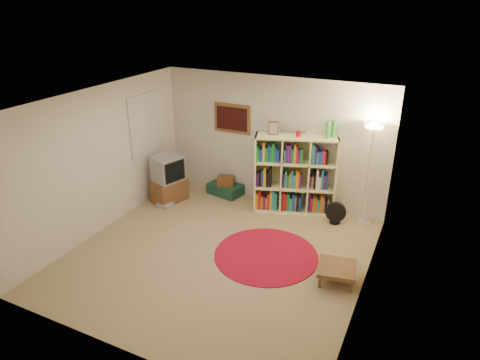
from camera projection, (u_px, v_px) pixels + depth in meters
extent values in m
cube|color=tan|center=(218.00, 255.00, 6.90)|extent=(4.50, 4.50, 0.02)
cube|color=white|center=(215.00, 101.00, 5.88)|extent=(4.50, 4.50, 0.02)
cube|color=beige|center=(272.00, 141.00, 8.26)|extent=(4.50, 0.02, 2.50)
cube|color=beige|center=(115.00, 264.00, 4.53)|extent=(4.50, 0.02, 2.50)
cube|color=beige|center=(100.00, 161.00, 7.28)|extent=(0.02, 4.50, 2.50)
cube|color=beige|center=(371.00, 215.00, 5.50)|extent=(0.02, 4.50, 2.50)
cube|color=brown|center=(232.00, 118.00, 8.43)|extent=(0.78, 0.04, 0.58)
cube|color=#420D0D|center=(232.00, 119.00, 8.41)|extent=(0.66, 0.01, 0.46)
cube|color=white|center=(146.00, 124.00, 8.23)|extent=(0.03, 1.00, 1.20)
cube|color=beige|center=(369.00, 158.00, 7.53)|extent=(0.08, 0.01, 0.12)
cube|color=#FFFCAA|center=(293.00, 209.00, 8.30)|extent=(1.56, 0.88, 0.03)
cube|color=#FFFCAA|center=(297.00, 137.00, 7.71)|extent=(1.56, 0.88, 0.03)
cube|color=#FFFCAA|center=(256.00, 173.00, 8.09)|extent=(0.17, 0.42, 1.50)
cube|color=#FFFCAA|center=(335.00, 177.00, 7.92)|extent=(0.17, 0.42, 1.50)
cube|color=#FFFCAA|center=(295.00, 170.00, 8.19)|extent=(1.43, 0.49, 1.50)
cube|color=#FFFCAA|center=(281.00, 174.00, 8.03)|extent=(0.16, 0.40, 1.44)
cube|color=#FFFCAA|center=(308.00, 175.00, 7.97)|extent=(0.16, 0.40, 1.44)
cube|color=#FFFCAA|center=(294.00, 187.00, 8.10)|extent=(1.49, 0.84, 0.03)
cube|color=#FFFCAA|center=(296.00, 162.00, 7.90)|extent=(1.49, 0.84, 0.03)
cube|color=yellow|center=(257.00, 200.00, 8.27)|extent=(0.10, 0.18, 0.33)
cube|color=red|center=(260.00, 199.00, 8.25)|extent=(0.09, 0.18, 0.38)
cube|color=orange|center=(262.00, 202.00, 8.27)|extent=(0.10, 0.18, 0.26)
cube|color=#4E1C70|center=(264.00, 202.00, 8.26)|extent=(0.09, 0.18, 0.26)
cube|color=orange|center=(267.00, 202.00, 8.26)|extent=(0.09, 0.17, 0.24)
cube|color=red|center=(269.00, 201.00, 8.24)|extent=(0.09, 0.17, 0.32)
cube|color=yellow|center=(271.00, 199.00, 8.23)|extent=(0.09, 0.18, 0.37)
cube|color=teal|center=(273.00, 199.00, 8.22)|extent=(0.10, 0.18, 0.38)
cube|color=teal|center=(276.00, 200.00, 8.22)|extent=(0.10, 0.18, 0.35)
cube|color=#4E1C70|center=(258.00, 179.00, 8.09)|extent=(0.10, 0.18, 0.24)
cube|color=black|center=(260.00, 178.00, 8.08)|extent=(0.09, 0.18, 0.27)
cube|color=#1C40A8|center=(263.00, 177.00, 8.06)|extent=(0.09, 0.17, 0.31)
cube|color=yellow|center=(265.00, 176.00, 8.05)|extent=(0.09, 0.18, 0.36)
cube|color=black|center=(267.00, 179.00, 8.06)|extent=(0.10, 0.18, 0.28)
cube|color=black|center=(270.00, 176.00, 8.03)|extent=(0.10, 0.18, 0.37)
cube|color=#1C8C30|center=(258.00, 153.00, 7.88)|extent=(0.10, 0.18, 0.30)
cube|color=#1C40A8|center=(261.00, 155.00, 7.88)|extent=(0.11, 0.18, 0.25)
cube|color=yellow|center=(264.00, 152.00, 7.85)|extent=(0.10, 0.18, 0.37)
cube|color=#1C8C30|center=(267.00, 154.00, 7.86)|extent=(0.10, 0.18, 0.28)
cube|color=#1C40A8|center=(269.00, 153.00, 7.85)|extent=(0.08, 0.17, 0.34)
cube|color=#1C8C30|center=(271.00, 154.00, 7.85)|extent=(0.08, 0.17, 0.31)
cube|color=#1C8C30|center=(273.00, 152.00, 7.83)|extent=(0.10, 0.18, 0.36)
cube|color=#1C40A8|center=(276.00, 154.00, 7.84)|extent=(0.08, 0.17, 0.30)
cube|color=#1C40A8|center=(278.00, 155.00, 7.85)|extent=(0.10, 0.18, 0.25)
cube|color=red|center=(283.00, 200.00, 8.20)|extent=(0.10, 0.18, 0.37)
cube|color=red|center=(286.00, 201.00, 8.20)|extent=(0.10, 0.18, 0.34)
cube|color=#1C8C30|center=(288.00, 201.00, 8.19)|extent=(0.10, 0.18, 0.34)
cube|color=teal|center=(291.00, 203.00, 8.21)|extent=(0.09, 0.18, 0.26)
cube|color=#1C40A8|center=(293.00, 201.00, 8.18)|extent=(0.10, 0.18, 0.35)
cube|color=#9A7954|center=(296.00, 202.00, 8.18)|extent=(0.08, 0.17, 0.31)
cube|color=black|center=(298.00, 202.00, 8.17)|extent=(0.09, 0.18, 0.34)
cube|color=#1C40A8|center=(300.00, 203.00, 8.18)|extent=(0.10, 0.18, 0.29)
cube|color=#4E1C70|center=(284.00, 180.00, 8.03)|extent=(0.08, 0.17, 0.26)
cube|color=teal|center=(286.00, 179.00, 8.01)|extent=(0.09, 0.17, 0.32)
cube|color=#1C8C30|center=(288.00, 180.00, 8.02)|extent=(0.09, 0.17, 0.24)
cube|color=#9A7954|center=(290.00, 179.00, 8.01)|extent=(0.08, 0.17, 0.29)
cube|color=teal|center=(292.00, 179.00, 8.00)|extent=(0.08, 0.17, 0.31)
cube|color=teal|center=(294.00, 180.00, 8.01)|extent=(0.10, 0.18, 0.26)
cube|color=yellow|center=(297.00, 178.00, 7.98)|extent=(0.08, 0.17, 0.34)
cube|color=orange|center=(299.00, 179.00, 7.98)|extent=(0.09, 0.17, 0.33)
cube|color=#4E1C70|center=(301.00, 180.00, 7.99)|extent=(0.08, 0.17, 0.27)
cube|color=teal|center=(285.00, 156.00, 7.83)|extent=(0.08, 0.17, 0.26)
cube|color=#4E1C70|center=(287.00, 153.00, 7.81)|extent=(0.10, 0.18, 0.36)
cube|color=#4E1C70|center=(290.00, 154.00, 7.80)|extent=(0.10, 0.18, 0.34)
cube|color=#1C8C30|center=(293.00, 155.00, 7.81)|extent=(0.09, 0.18, 0.28)
cube|color=yellow|center=(295.00, 153.00, 7.79)|extent=(0.08, 0.17, 0.36)
cube|color=red|center=(297.00, 154.00, 7.79)|extent=(0.09, 0.17, 0.32)
cube|color=#4E1C70|center=(299.00, 156.00, 7.80)|extent=(0.09, 0.18, 0.26)
cube|color=#1C8C30|center=(302.00, 156.00, 7.79)|extent=(0.10, 0.18, 0.28)
cube|color=#4E1C70|center=(309.00, 202.00, 8.14)|extent=(0.09, 0.18, 0.37)
cube|color=red|center=(311.00, 204.00, 8.16)|extent=(0.09, 0.17, 0.28)
cube|color=#9A7954|center=(313.00, 203.00, 8.14)|extent=(0.08, 0.17, 0.32)
cube|color=orange|center=(316.00, 204.00, 8.14)|extent=(0.10, 0.18, 0.29)
cube|color=teal|center=(318.00, 205.00, 8.15)|extent=(0.10, 0.18, 0.25)
cube|color=orange|center=(321.00, 203.00, 8.12)|extent=(0.09, 0.18, 0.36)
cube|color=#9A7954|center=(323.00, 204.00, 8.13)|extent=(0.09, 0.18, 0.30)
cube|color=black|center=(326.00, 206.00, 8.13)|extent=(0.09, 0.18, 0.24)
cube|color=#9A7954|center=(328.00, 205.00, 8.12)|extent=(0.09, 0.17, 0.28)
cube|color=#4E1C70|center=(311.00, 181.00, 7.97)|extent=(0.08, 0.17, 0.25)
cube|color=#9A7954|center=(312.00, 181.00, 7.97)|extent=(0.08, 0.17, 0.25)
cube|color=black|center=(315.00, 179.00, 7.94)|extent=(0.09, 0.18, 0.34)
cube|color=white|center=(317.00, 179.00, 7.93)|extent=(0.09, 0.18, 0.37)
cube|color=white|center=(319.00, 182.00, 7.95)|extent=(0.10, 0.18, 0.25)
cube|color=teal|center=(322.00, 179.00, 7.92)|extent=(0.09, 0.17, 0.39)
cube|color=#4E1C70|center=(324.00, 181.00, 7.94)|extent=(0.09, 0.18, 0.28)
cube|color=#1C40A8|center=(326.00, 180.00, 7.92)|extent=(0.09, 0.17, 0.32)
cube|color=teal|center=(313.00, 154.00, 7.75)|extent=(0.10, 0.18, 0.37)
cube|color=#4E1C70|center=(316.00, 155.00, 7.75)|extent=(0.08, 0.17, 0.34)
cube|color=teal|center=(317.00, 158.00, 7.77)|extent=(0.08, 0.17, 0.24)
cube|color=#1C40A8|center=(319.00, 157.00, 7.76)|extent=(0.08, 0.17, 0.26)
cube|color=#1C40A8|center=(321.00, 157.00, 7.76)|extent=(0.08, 0.17, 0.25)
cube|color=red|center=(324.00, 157.00, 7.75)|extent=(0.10, 0.18, 0.25)
cube|color=black|center=(327.00, 158.00, 7.75)|extent=(0.09, 0.18, 0.25)
cube|color=brown|center=(273.00, 128.00, 7.72)|extent=(0.18, 0.08, 0.26)
cube|color=#A8988C|center=(273.00, 128.00, 7.70)|extent=(0.14, 0.05, 0.20)
cylinder|color=#B61015|center=(298.00, 134.00, 7.68)|extent=(0.11, 0.11, 0.10)
cylinder|color=white|center=(308.00, 133.00, 7.65)|extent=(0.10, 0.10, 0.12)
cylinder|color=#4DC84C|center=(328.00, 130.00, 7.54)|extent=(0.11, 0.11, 0.30)
cylinder|color=#4DC84C|center=(334.00, 129.00, 7.59)|extent=(0.11, 0.11, 0.30)
cylinder|color=white|center=(362.00, 222.00, 7.83)|extent=(0.39, 0.39, 0.03)
cylinder|color=white|center=(368.00, 178.00, 7.47)|extent=(0.03, 0.03, 1.77)
cone|color=white|center=(374.00, 127.00, 7.10)|extent=(0.47, 0.47, 0.14)
cylinder|color=#FFD88C|center=(374.00, 127.00, 7.10)|extent=(0.38, 0.38, 0.02)
cylinder|color=black|center=(335.00, 222.00, 7.85)|extent=(0.24, 0.24, 0.03)
cylinder|color=black|center=(335.00, 218.00, 7.81)|extent=(0.05, 0.05, 0.15)
cylinder|color=black|center=(336.00, 212.00, 7.74)|extent=(0.38, 0.17, 0.37)
cube|color=brown|center=(169.00, 190.00, 8.61)|extent=(0.63, 0.76, 0.45)
cube|color=#98999D|center=(168.00, 169.00, 8.42)|extent=(0.60, 0.66, 0.50)
cube|color=black|center=(175.00, 172.00, 8.27)|extent=(0.16, 0.45, 0.41)
cube|color=black|center=(175.00, 172.00, 8.27)|extent=(0.14, 0.40, 0.36)
cube|color=#98999D|center=(165.00, 205.00, 8.41)|extent=(0.28, 0.24, 0.09)
cube|color=#153B2E|center=(225.00, 189.00, 8.94)|extent=(0.76, 0.57, 0.22)
cube|color=#5C3317|center=(226.00, 181.00, 8.81)|extent=(0.40, 0.34, 0.19)
cylinder|color=silver|center=(268.00, 199.00, 8.48)|extent=(0.14, 0.14, 0.25)
cylinder|color=maroon|center=(266.00, 255.00, 6.88)|extent=(1.67, 1.67, 0.01)
cube|color=brown|center=(337.00, 268.00, 6.19)|extent=(0.63, 0.63, 0.06)
cube|color=brown|center=(320.00, 282.00, 6.10)|extent=(0.05, 0.05, 0.19)
cube|color=brown|center=(351.00, 286.00, 6.00)|extent=(0.05, 0.05, 0.19)
cube|color=brown|center=(323.00, 264.00, 6.48)|extent=(0.05, 0.05, 0.19)
cube|color=brown|center=(352.00, 269.00, 6.38)|extent=(0.05, 0.05, 0.19)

